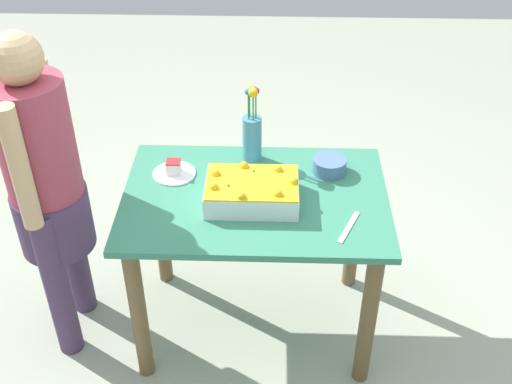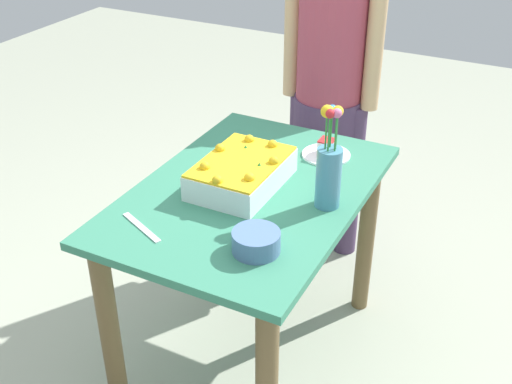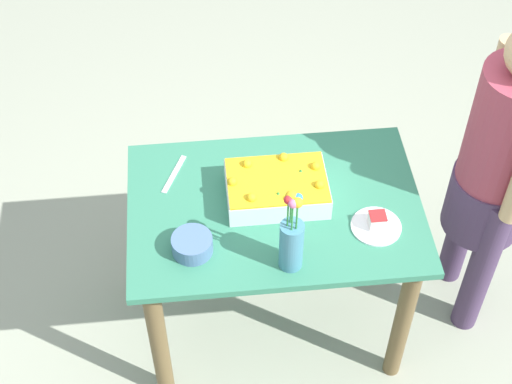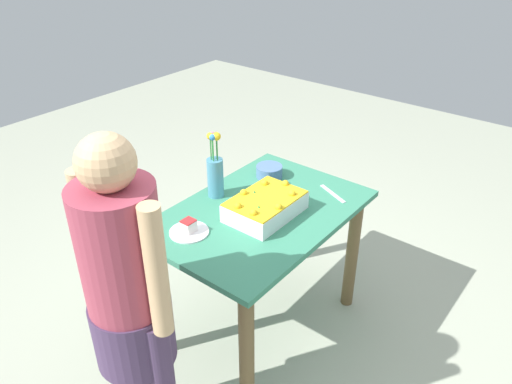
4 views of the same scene
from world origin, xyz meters
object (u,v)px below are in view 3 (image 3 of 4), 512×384
at_px(serving_plate_with_slice, 377,224).
at_px(sheet_cake, 277,188).
at_px(flower_vase, 292,240).
at_px(person_standing, 498,166).
at_px(fruit_bowl, 192,245).
at_px(cake_knife, 174,174).

bearing_deg(serving_plate_with_slice, sheet_cake, -27.96).
xyz_separation_m(sheet_cake, flower_vase, (-0.01, 0.32, 0.08)).
bearing_deg(sheet_cake, person_standing, 179.98).
bearing_deg(fruit_bowl, flower_vase, 164.63).
height_order(sheet_cake, serving_plate_with_slice, sheet_cake).
height_order(cake_knife, person_standing, person_standing).
bearing_deg(person_standing, cake_knife, -7.31).
bearing_deg(sheet_cake, cake_knife, -22.24).
bearing_deg(flower_vase, person_standing, -159.12).
bearing_deg(sheet_cake, flower_vase, 91.99).
xyz_separation_m(sheet_cake, serving_plate_with_slice, (-0.34, 0.18, -0.03)).
bearing_deg(cake_knife, fruit_bowl, -147.63).
xyz_separation_m(serving_plate_with_slice, person_standing, (-0.50, -0.18, 0.06)).
distance_m(sheet_cake, person_standing, 0.84).
bearing_deg(fruit_bowl, serving_plate_with_slice, -176.54).
relative_size(serving_plate_with_slice, person_standing, 0.12).
height_order(serving_plate_with_slice, person_standing, person_standing).
distance_m(serving_plate_with_slice, cake_knife, 0.80).
relative_size(flower_vase, fruit_bowl, 2.45).
bearing_deg(person_standing, sheet_cake, -0.02).
height_order(cake_knife, flower_vase, flower_vase).
relative_size(sheet_cake, flower_vase, 1.04).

